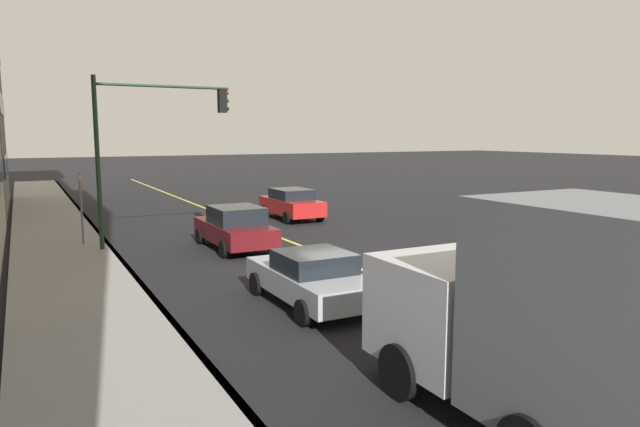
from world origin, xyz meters
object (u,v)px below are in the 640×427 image
(car_white, at_px, (610,275))
(traffic_light_mast, at_px, (150,132))
(street_sign_post, at_px, (81,204))
(car_silver, at_px, (311,277))
(car_maroon, at_px, (235,227))
(car_red, at_px, (291,203))

(car_white, height_order, traffic_light_mast, traffic_light_mast)
(street_sign_post, bearing_deg, car_silver, -157.41)
(car_silver, height_order, traffic_light_mast, traffic_light_mast)
(traffic_light_mast, relative_size, street_sign_post, 2.21)
(car_silver, xyz_separation_m, car_maroon, (7.58, -0.70, 0.10))
(car_silver, xyz_separation_m, traffic_light_mast, (9.00, 1.97, 3.59))
(car_silver, bearing_deg, car_red, -22.99)
(car_silver, distance_m, car_red, 14.51)
(car_silver, xyz_separation_m, street_sign_post, (10.28, 4.28, 0.97))
(street_sign_post, bearing_deg, car_red, -72.83)
(car_white, relative_size, traffic_light_mast, 0.67)
(traffic_light_mast, bearing_deg, car_silver, -167.69)
(car_silver, height_order, car_maroon, car_maroon)
(car_silver, distance_m, car_maroon, 7.61)
(car_red, bearing_deg, traffic_light_mast, 119.71)
(car_red, height_order, street_sign_post, street_sign_post)
(car_maroon, distance_m, street_sign_post, 5.73)
(car_silver, height_order, street_sign_post, street_sign_post)
(car_silver, relative_size, car_maroon, 0.95)
(car_white, xyz_separation_m, car_maroon, (11.12, 5.65, -0.02))
(car_white, xyz_separation_m, car_red, (16.90, 0.68, -0.02))
(car_white, distance_m, car_red, 16.91)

